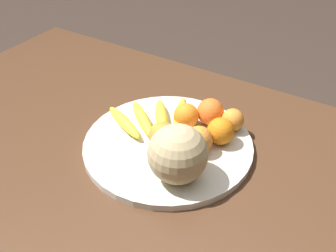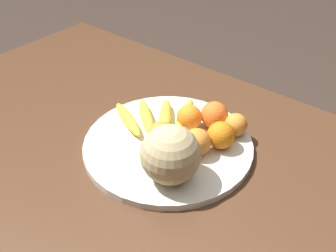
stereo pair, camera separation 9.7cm
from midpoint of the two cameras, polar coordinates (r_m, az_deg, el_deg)
The scene contains 11 objects.
kitchen_table at distance 1.03m, azimuth 0.92°, elevation -8.56°, with size 1.63×0.95×0.73m.
fruit_bowl at distance 1.01m, azimuth 2.76°, elevation -2.75°, with size 0.43×0.43×0.02m.
melon at distance 0.86m, azimuth 3.59°, elevation -4.28°, with size 0.14×0.14×0.14m.
banana_bunch at distance 1.06m, azimuth 0.93°, elevation 1.16°, with size 0.24×0.24×0.03m.
orange_front_left at distance 0.98m, azimuth 10.51°, elevation -1.42°, with size 0.07×0.07×0.07m.
orange_front_right at distance 1.03m, azimuth 5.98°, elevation 1.10°, with size 0.07×0.07×0.07m.
orange_mid_center at distance 0.95m, azimuth 7.13°, elevation -2.44°, with size 0.07×0.07×0.07m.
orange_back_left at distance 0.96m, azimuth 1.96°, elevation -1.44°, with size 0.07×0.07×0.07m.
orange_back_right at distance 1.04m, azimuth 9.40°, elevation 1.49°, with size 0.07×0.07×0.07m.
orange_top_small at distance 1.03m, azimuth 12.48°, elevation 0.07°, with size 0.06×0.06×0.06m.
produce_tag at distance 1.02m, azimuth 7.16°, elevation -1.80°, with size 0.10×0.05×0.00m.
Camera 2 is at (-0.48, 0.55, 1.38)m, focal length 42.00 mm.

